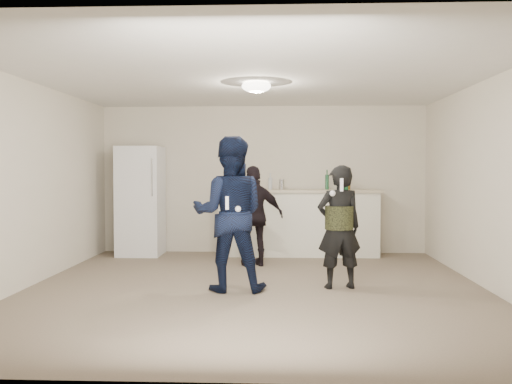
{
  "coord_description": "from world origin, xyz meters",
  "views": [
    {
      "loc": [
        0.3,
        -6.74,
        1.43
      ],
      "look_at": [
        0.0,
        0.2,
        1.15
      ],
      "focal_mm": 40.0,
      "sensor_mm": 36.0,
      "label": 1
    }
  ],
  "objects_px": {
    "shaker": "(282,184)",
    "spectator": "(254,216)",
    "counter": "(298,224)",
    "woman": "(339,227)",
    "man": "(229,214)",
    "fridge": "(141,201)"
  },
  "relations": [
    {
      "from": "shaker",
      "to": "spectator",
      "type": "distance_m",
      "value": 1.22
    },
    {
      "from": "counter",
      "to": "spectator",
      "type": "height_order",
      "value": "spectator"
    },
    {
      "from": "shaker",
      "to": "woman",
      "type": "bearing_deg",
      "value": -75.29
    },
    {
      "from": "man",
      "to": "counter",
      "type": "bearing_deg",
      "value": -108.93
    },
    {
      "from": "man",
      "to": "woman",
      "type": "height_order",
      "value": "man"
    },
    {
      "from": "spectator",
      "to": "shaker",
      "type": "bearing_deg",
      "value": -124.78
    },
    {
      "from": "man",
      "to": "fridge",
      "type": "bearing_deg",
      "value": -58.48
    },
    {
      "from": "shaker",
      "to": "woman",
      "type": "distance_m",
      "value": 2.72
    },
    {
      "from": "fridge",
      "to": "woman",
      "type": "xyz_separation_m",
      "value": [
        3.02,
        -2.52,
        -0.16
      ]
    },
    {
      "from": "shaker",
      "to": "spectator",
      "type": "height_order",
      "value": "spectator"
    },
    {
      "from": "man",
      "to": "spectator",
      "type": "distance_m",
      "value": 1.73
    },
    {
      "from": "man",
      "to": "woman",
      "type": "xyz_separation_m",
      "value": [
        1.3,
        0.18,
        -0.17
      ]
    },
    {
      "from": "man",
      "to": "spectator",
      "type": "height_order",
      "value": "man"
    },
    {
      "from": "shaker",
      "to": "counter",
      "type": "bearing_deg",
      "value": -2.0
    },
    {
      "from": "counter",
      "to": "spectator",
      "type": "xyz_separation_m",
      "value": [
        -0.68,
        -1.06,
        0.21
      ]
    },
    {
      "from": "shaker",
      "to": "man",
      "type": "height_order",
      "value": "man"
    },
    {
      "from": "fridge",
      "to": "spectator",
      "type": "xyz_separation_m",
      "value": [
        1.94,
        -0.99,
        -0.16
      ]
    },
    {
      "from": "shaker",
      "to": "man",
      "type": "xyz_separation_m",
      "value": [
        -0.62,
        -2.78,
        -0.27
      ]
    },
    {
      "from": "fridge",
      "to": "shaker",
      "type": "height_order",
      "value": "fridge"
    },
    {
      "from": "fridge",
      "to": "man",
      "type": "xyz_separation_m",
      "value": [
        1.72,
        -2.7,
        0.01
      ]
    },
    {
      "from": "woman",
      "to": "shaker",
      "type": "bearing_deg",
      "value": -87.72
    },
    {
      "from": "fridge",
      "to": "counter",
      "type": "bearing_deg",
      "value": 1.53
    }
  ]
}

